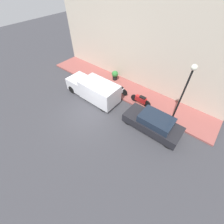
# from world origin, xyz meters

# --- Properties ---
(ground_plane) EXTENTS (60.00, 60.00, 0.00)m
(ground_plane) POSITION_xyz_m (0.00, 0.00, 0.00)
(ground_plane) COLOR #38383D
(sidewalk) EXTENTS (2.92, 17.96, 0.15)m
(sidewalk) POSITION_xyz_m (4.95, 0.00, 0.08)
(sidewalk) COLOR #934C47
(sidewalk) RESTS_ON ground_plane
(building_facade) EXTENTS (0.30, 17.96, 7.79)m
(building_facade) POSITION_xyz_m (6.57, 0.00, 3.89)
(building_facade) COLOR beige
(building_facade) RESTS_ON ground_plane
(parked_car) EXTENTS (1.81, 4.34, 1.40)m
(parked_car) POSITION_xyz_m (2.23, -4.85, 0.67)
(parked_car) COLOR black
(parked_car) RESTS_ON ground_plane
(delivery_van) EXTENTS (1.91, 5.25, 1.87)m
(delivery_van) POSITION_xyz_m (2.14, 1.30, 0.96)
(delivery_van) COLOR silver
(delivery_van) RESTS_ON ground_plane
(scooter_silver) EXTENTS (0.30, 1.88, 0.75)m
(scooter_silver) POSITION_xyz_m (4.05, -0.27, 0.57)
(scooter_silver) COLOR #B7B7BF
(scooter_silver) RESTS_ON sidewalk
(motorcycle_red) EXTENTS (0.30, 1.94, 0.88)m
(motorcycle_red) POSITION_xyz_m (3.95, -2.72, 0.63)
(motorcycle_red) COLOR #B21E1E
(motorcycle_red) RESTS_ON sidewalk
(streetlamp) EXTENTS (0.38, 0.38, 4.86)m
(streetlamp) POSITION_xyz_m (3.89, -5.71, 3.54)
(streetlamp) COLOR black
(streetlamp) RESTS_ON sidewalk
(potted_plant) EXTENTS (0.66, 0.66, 0.99)m
(potted_plant) POSITION_xyz_m (5.58, 1.46, 0.70)
(potted_plant) COLOR black
(potted_plant) RESTS_ON sidewalk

